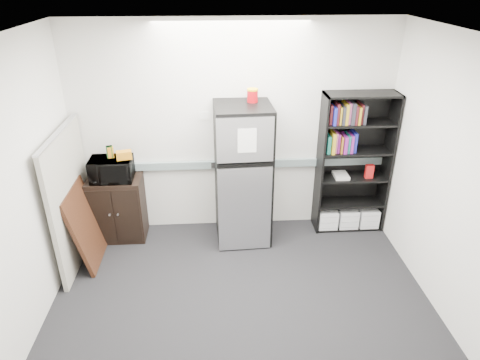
{
  "coord_description": "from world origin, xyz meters",
  "views": [
    {
      "loc": [
        -0.24,
        -3.32,
        3.17
      ],
      "look_at": [
        0.03,
        0.9,
        1.08
      ],
      "focal_mm": 32.0,
      "sensor_mm": 36.0,
      "label": 1
    }
  ],
  "objects_px": {
    "cubicle_partition": "(71,198)",
    "cabinet": "(118,208)",
    "microwave": "(112,169)",
    "refrigerator": "(243,175)",
    "bookshelf": "(353,165)"
  },
  "relations": [
    {
      "from": "cubicle_partition",
      "to": "refrigerator",
      "type": "bearing_deg",
      "value": 9.67
    },
    {
      "from": "refrigerator",
      "to": "bookshelf",
      "type": "bearing_deg",
      "value": 3.13
    },
    {
      "from": "cabinet",
      "to": "cubicle_partition",
      "type": "bearing_deg",
      "value": -133.54
    },
    {
      "from": "cubicle_partition",
      "to": "microwave",
      "type": "relative_size",
      "value": 3.19
    },
    {
      "from": "bookshelf",
      "to": "refrigerator",
      "type": "height_order",
      "value": "bookshelf"
    },
    {
      "from": "microwave",
      "to": "refrigerator",
      "type": "distance_m",
      "value": 1.6
    },
    {
      "from": "cubicle_partition",
      "to": "refrigerator",
      "type": "distance_m",
      "value": 2.03
    },
    {
      "from": "microwave",
      "to": "cubicle_partition",
      "type": "bearing_deg",
      "value": -135.55
    },
    {
      "from": "cabinet",
      "to": "refrigerator",
      "type": "bearing_deg",
      "value": -2.86
    },
    {
      "from": "bookshelf",
      "to": "microwave",
      "type": "relative_size",
      "value": 3.64
    },
    {
      "from": "bookshelf",
      "to": "refrigerator",
      "type": "relative_size",
      "value": 1.04
    },
    {
      "from": "bookshelf",
      "to": "microwave",
      "type": "bearing_deg",
      "value": -178.48
    },
    {
      "from": "cubicle_partition",
      "to": "cabinet",
      "type": "distance_m",
      "value": 0.7
    },
    {
      "from": "cubicle_partition",
      "to": "cabinet",
      "type": "bearing_deg",
      "value": 46.46
    },
    {
      "from": "refrigerator",
      "to": "cabinet",
      "type": "bearing_deg",
      "value": 174.49
    }
  ]
}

